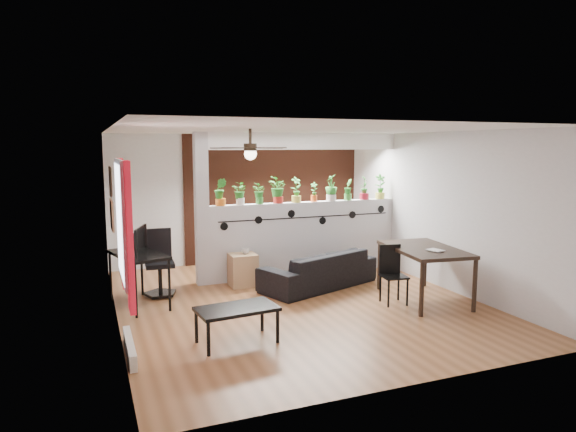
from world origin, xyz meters
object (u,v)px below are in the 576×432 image
Objects in this scene: ceiling_fan at (250,150)px; sofa at (318,270)px; potted_plant_4 at (296,189)px; potted_plant_1 at (240,193)px; potted_plant_2 at (259,193)px; dining_table at (424,253)px; folding_chair at (392,269)px; cube_shelf at (243,270)px; coffee_table at (237,311)px; potted_plant_7 at (348,189)px; potted_plant_0 at (220,191)px; potted_plant_9 at (380,186)px; potted_plant_6 at (331,187)px; cup at (246,251)px; potted_plant_5 at (314,191)px; potted_plant_3 at (278,189)px; office_chair at (159,267)px; potted_plant_8 at (364,186)px; computer_desk at (138,258)px.

sofa is at bearing 32.13° from ceiling_fan.
sofa is (0.05, -0.88, -1.31)m from potted_plant_4.
potted_plant_2 is at bearing 0.00° from potted_plant_1.
potted_plant_1 is at bearing 136.97° from dining_table.
folding_chair is at bearing 172.15° from dining_table.
cube_shelf is 0.55× the size of coffee_table.
potted_plant_7 reaches higher than coffee_table.
ceiling_fan is at bearing -101.73° from cube_shelf.
potted_plant_1 is at bearing 0.00° from potted_plant_0.
potted_plant_2 is at bearing -180.00° from potted_plant_9.
potted_plant_9 is at bearing 63.31° from folding_chair.
potted_plant_4 is 0.95× the size of potted_plant_6.
potted_plant_6 is 2.29m from cube_shelf.
cup is at bearing 142.07° from dining_table.
potted_plant_0 is 3.07m from coffee_table.
potted_plant_5 is at bearing -0.00° from potted_plant_1.
potted_plant_3 is 2.81m from dining_table.
potted_plant_0 is at bearing 129.69° from cube_shelf.
potted_plant_6 reaches higher than cube_shelf.
potted_plant_9 is 0.48× the size of coffee_table.
potted_plant_2 reaches higher than office_chair.
potted_plant_1 is 1.00× the size of potted_plant_7.
ceiling_fan reaches higher than sofa.
cup is (-2.83, -0.34, -1.01)m from potted_plant_9.
sofa is at bearing -147.17° from potted_plant_8.
potted_plant_9 is at bearing 29.51° from ceiling_fan.
potted_plant_9 is (3.16, 0.00, 0.01)m from potted_plant_0.
ceiling_fan is 2.28m from cup.
folding_chair reaches higher than coffee_table.
dining_table is (-0.16, -2.14, -0.87)m from potted_plant_8.
potted_plant_2 reaches higher than potted_plant_5.
potted_plant_1 reaches higher than sofa.
potted_plant_3 is at bearing 117.23° from folding_chair.
computer_desk is at bearing -165.43° from potted_plant_5.
potted_plant_6 reaches higher than sofa.
ceiling_fan reaches higher than coffee_table.
cube_shelf is at bearing -163.14° from potted_plant_4.
potted_plant_0 is 0.97× the size of potted_plant_3.
ceiling_fan is 9.22× the size of cup.
potted_plant_9 is at bearing 0.00° from potted_plant_2.
potted_plant_0 reaches higher than sofa.
folding_chair reaches higher than computer_desk.
potted_plant_5 is at bearing -180.00° from potted_plant_8.
cube_shelf is at bearing -101.41° from potted_plant_1.
potted_plant_8 is at bearing 0.00° from potted_plant_5.
potted_plant_3 reaches higher than potted_plant_2.
potted_plant_4 is at bearing 0.00° from potted_plant_0.
potted_plant_3 reaches higher than office_chair.
potted_plant_2 is 1.07m from cup.
folding_chair is (0.01, -2.07, -1.09)m from potted_plant_6.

